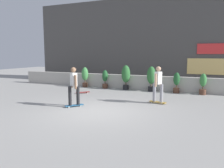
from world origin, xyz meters
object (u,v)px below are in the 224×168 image
potted_plant_2 (126,75)px  skateboard_near_camera (83,92)px  potted_plant_1 (105,79)px  skater_far_left (158,83)px  potted_plant_0 (85,76)px  potted_plant_3 (151,77)px  potted_plant_5 (203,84)px  potted_plant_4 (177,82)px  skater_mid_plaza (74,85)px

potted_plant_2 → skateboard_near_camera: bearing=-129.1°
potted_plant_1 → skater_far_left: (4.15, -3.22, 0.30)m
potted_plant_2 → skater_far_left: bearing=-50.0°
potted_plant_1 → potted_plant_0: bearing=180.0°
skateboard_near_camera → potted_plant_2: bearing=50.9°
potted_plant_3 → skater_far_left: bearing=-71.5°
potted_plant_2 → potted_plant_5: 4.54m
potted_plant_1 → potted_plant_2: size_ratio=0.77×
potted_plant_0 → potted_plant_2: (2.96, -0.00, 0.14)m
potted_plant_4 → skater_far_left: size_ratio=0.70×
potted_plant_3 → skater_far_left: size_ratio=0.89×
potted_plant_4 → potted_plant_5: bearing=-0.0°
skater_far_left → potted_plant_0: bearing=150.4°
skater_far_left → skateboard_near_camera: size_ratio=2.34×
potted_plant_0 → potted_plant_4: size_ratio=1.14×
potted_plant_5 → skateboard_near_camera: (-6.35, -2.24, -0.56)m
potted_plant_3 → skater_mid_plaza: (-2.08, -5.27, 0.06)m
potted_plant_2 → potted_plant_5: bearing=-0.0°
potted_plant_3 → potted_plant_2: bearing=180.0°
potted_plant_1 → potted_plant_5: 5.98m
potted_plant_0 → potted_plant_4: potted_plant_0 is taller
potted_plant_0 → potted_plant_3: (4.59, -0.00, 0.11)m
potted_plant_1 → potted_plant_5: potted_plant_1 is taller
potted_plant_2 → skater_far_left: (2.70, -3.22, 0.03)m
potted_plant_4 → skater_far_left: (-0.41, -3.22, 0.31)m
potted_plant_0 → skater_far_left: skater_far_left is taller
skater_far_left → skater_mid_plaza: bearing=-146.9°
potted_plant_0 → skater_mid_plaza: bearing=-64.6°
potted_plant_1 → potted_plant_4: size_ratio=1.01×
potted_plant_4 → potted_plant_5: 1.42m
potted_plant_2 → potted_plant_4: 3.12m
potted_plant_2 → potted_plant_4: potted_plant_2 is taller
potted_plant_4 → skater_far_left: skater_far_left is taller
potted_plant_1 → skateboard_near_camera: (-0.37, -2.24, -0.58)m
potted_plant_4 → skateboard_near_camera: potted_plant_4 is taller
potted_plant_0 → potted_plant_5: (7.50, -0.00, -0.15)m
potted_plant_1 → skater_mid_plaza: 5.38m
potted_plant_0 → skateboard_near_camera: size_ratio=1.88×
potted_plant_3 → potted_plant_5: (2.91, -0.00, -0.26)m
potted_plant_2 → potted_plant_3: size_ratio=1.03×
potted_plant_0 → skateboard_near_camera: (1.14, -2.24, -0.71)m
potted_plant_2 → potted_plant_3: bearing=0.0°
potted_plant_0 → potted_plant_1: size_ratio=1.13×
potted_plant_3 → potted_plant_5: bearing=-0.0°
skater_far_left → potted_plant_2: bearing=130.0°
potted_plant_3 → skater_mid_plaza: 5.67m
potted_plant_2 → skater_mid_plaza: (-0.45, -5.27, 0.03)m
potted_plant_3 → skateboard_near_camera: 4.19m
potted_plant_2 → potted_plant_5: (4.53, -0.00, -0.29)m
potted_plant_1 → skateboard_near_camera: size_ratio=1.66×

